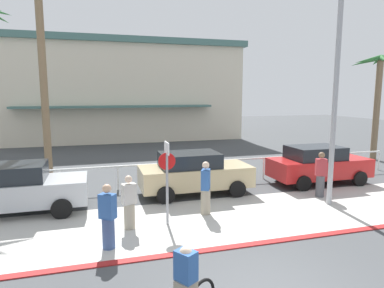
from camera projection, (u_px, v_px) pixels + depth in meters
name	position (u px, v px, depth m)	size (l,w,h in m)	color
ground_plane	(164.00, 178.00, 16.19)	(80.00, 80.00, 0.00)	#424447
sidewalk_strip	(200.00, 221.00, 10.68)	(44.00, 4.00, 0.02)	beige
curb_paint	(224.00, 248.00, 8.78)	(44.00, 0.24, 0.03)	maroon
building_backdrop	(113.00, 91.00, 30.89)	(22.25, 10.44, 8.46)	beige
rail_fence	(170.00, 167.00, 14.65)	(22.49, 0.08, 1.04)	white
stop_sign_bike_lane	(167.00, 171.00, 10.15)	(0.52, 0.56, 2.56)	gray
streetlight_curb	(341.00, 85.00, 11.43)	(0.24, 2.54, 7.50)	#9EA0A5
palm_tree_3	(40.00, 26.00, 15.99)	(3.15, 3.48, 9.73)	#846B4C
palm_tree_4	(378.00, 82.00, 20.05)	(3.36, 3.17, 6.25)	#756047
car_silver_1	(16.00, 188.00, 11.22)	(4.40, 2.02, 1.69)	#B2B7BC
car_tan_2	(194.00, 173.00, 13.46)	(4.40, 2.02, 1.69)	tan
car_red_3	(318.00, 164.00, 15.07)	(4.40, 2.02, 1.69)	red
pedestrian_0	(129.00, 205.00, 9.94)	(0.46, 0.40, 1.63)	gray
pedestrian_1	(321.00, 176.00, 13.06)	(0.47, 0.42, 1.77)	#4C4C51
pedestrian_2	(206.00, 190.00, 11.15)	(0.43, 0.47, 1.79)	gray
pedestrian_3	(108.00, 219.00, 8.66)	(0.48, 0.45, 1.72)	#384C7A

